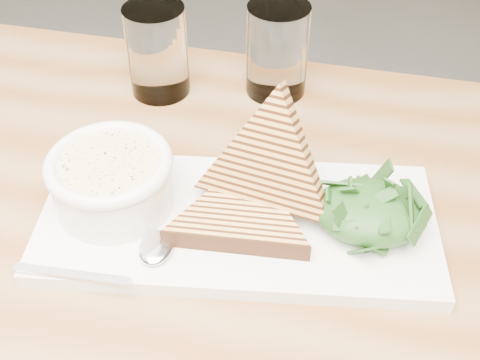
# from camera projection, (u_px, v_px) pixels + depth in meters

# --- Properties ---
(table_top) EXTENTS (1.16, 0.83, 0.04)m
(table_top) POSITION_uv_depth(u_px,v_px,m) (213.00, 258.00, 0.62)
(table_top) COLOR olive
(table_top) RESTS_ON ground
(platter) EXTENTS (0.41, 0.20, 0.02)m
(platter) POSITION_uv_depth(u_px,v_px,m) (238.00, 223.00, 0.62)
(platter) COLOR white
(platter) RESTS_ON table_top
(soup_bowl) EXTENTS (0.12, 0.12, 0.05)m
(soup_bowl) POSITION_uv_depth(u_px,v_px,m) (113.00, 186.00, 0.61)
(soup_bowl) COLOR white
(soup_bowl) RESTS_ON platter
(soup) EXTENTS (0.10, 0.10, 0.01)m
(soup) POSITION_uv_depth(u_px,v_px,m) (109.00, 165.00, 0.59)
(soup) COLOR beige
(soup) RESTS_ON soup_bowl
(bowl_rim) EXTENTS (0.13, 0.13, 0.01)m
(bowl_rim) POSITION_uv_depth(u_px,v_px,m) (109.00, 163.00, 0.59)
(bowl_rim) COLOR white
(bowl_rim) RESTS_ON soup_bowl
(sandwich_flat) EXTENTS (0.17, 0.17, 0.02)m
(sandwich_flat) POSITION_uv_depth(u_px,v_px,m) (241.00, 215.00, 0.60)
(sandwich_flat) COLOR #D59349
(sandwich_flat) RESTS_ON platter
(sandwich_lean) EXTENTS (0.20, 0.18, 0.19)m
(sandwich_lean) POSITION_uv_depth(u_px,v_px,m) (269.00, 164.00, 0.59)
(sandwich_lean) COLOR #D59349
(sandwich_lean) RESTS_ON sandwich_flat
(salad_base) EXTENTS (0.11, 0.09, 0.04)m
(salad_base) POSITION_uv_depth(u_px,v_px,m) (370.00, 212.00, 0.59)
(salad_base) COLOR #133612
(salad_base) RESTS_ON platter
(arugula_pile) EXTENTS (0.11, 0.10, 0.05)m
(arugula_pile) POSITION_uv_depth(u_px,v_px,m) (371.00, 208.00, 0.58)
(arugula_pile) COLOR #2B531D
(arugula_pile) RESTS_ON platter
(spoon_bowl) EXTENTS (0.03, 0.05, 0.01)m
(spoon_bowl) POSITION_uv_depth(u_px,v_px,m) (156.00, 247.00, 0.57)
(spoon_bowl) COLOR silver
(spoon_bowl) RESTS_ON platter
(spoon_handle) EXTENTS (0.11, 0.01, 0.00)m
(spoon_handle) POSITION_uv_depth(u_px,v_px,m) (72.00, 274.00, 0.55)
(spoon_handle) COLOR silver
(spoon_handle) RESTS_ON platter
(glass_near) EXTENTS (0.08, 0.08, 0.12)m
(glass_near) POSITION_uv_depth(u_px,v_px,m) (157.00, 51.00, 0.77)
(glass_near) COLOR white
(glass_near) RESTS_ON table_top
(glass_far) EXTENTS (0.08, 0.08, 0.12)m
(glass_far) POSITION_uv_depth(u_px,v_px,m) (277.00, 50.00, 0.77)
(glass_far) COLOR white
(glass_far) RESTS_ON table_top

